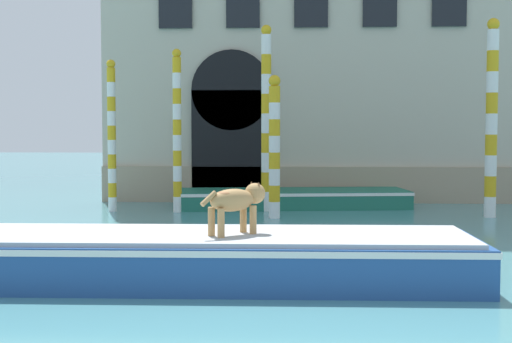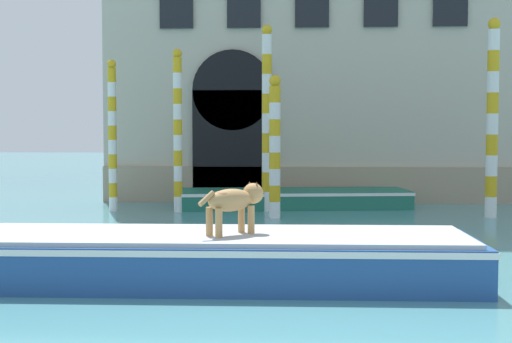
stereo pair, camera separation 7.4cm
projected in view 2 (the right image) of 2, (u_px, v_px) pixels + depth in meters
The scene contains 8 objects.
boat_foreground at pixel (172, 256), 9.73m from camera, with size 8.29×2.10×0.68m.
dog_on_deck at pixel (235, 201), 9.55m from camera, with size 0.83×0.78×0.70m.
boat_moored_near_palazzo at pixel (292, 198), 19.05m from camera, with size 6.34×2.55×0.47m.
mooring_pole_0 at pixel (275, 146), 16.68m from camera, with size 0.28×0.28×3.35m.
mooring_pole_1 at pixel (112, 135), 18.05m from camera, with size 0.22×0.22×3.85m.
mooring_pole_2 at pixel (492, 117), 16.76m from camera, with size 0.29×0.29×4.69m.
mooring_pole_3 at pixel (178, 130), 17.90m from camera, with size 0.23×0.23×4.10m.
mooring_pole_4 at pixel (267, 118), 18.08m from camera, with size 0.26×0.26×4.72m.
Camera 2 is at (-0.32, -3.36, 2.09)m, focal length 50.00 mm.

